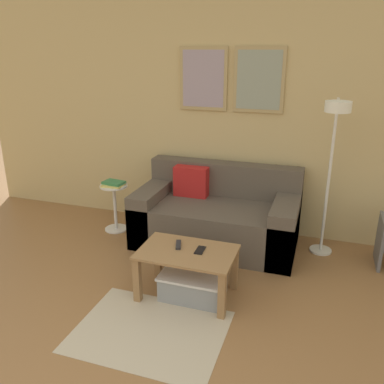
{
  "coord_description": "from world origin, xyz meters",
  "views": [
    {
      "loc": [
        1.27,
        -1.12,
        1.94
      ],
      "look_at": [
        0.3,
        1.78,
        0.85
      ],
      "focal_mm": 38.0,
      "sensor_mm": 36.0,
      "label": 1
    }
  ],
  "objects_px": {
    "couch": "(217,217)",
    "storage_bin": "(193,285)",
    "floor_lamp": "(333,145)",
    "cell_phone": "(200,250)",
    "remote_control": "(178,245)",
    "coffee_table": "(187,261)",
    "book_stack": "(114,184)",
    "side_table": "(115,203)"
  },
  "relations": [
    {
      "from": "couch",
      "to": "storage_bin",
      "type": "relative_size",
      "value": 3.11
    },
    {
      "from": "storage_bin",
      "to": "side_table",
      "type": "distance_m",
      "value": 1.59
    },
    {
      "from": "book_stack",
      "to": "floor_lamp",
      "type": "bearing_deg",
      "value": -0.29
    },
    {
      "from": "remote_control",
      "to": "side_table",
      "type": "bearing_deg",
      "value": 121.92
    },
    {
      "from": "storage_bin",
      "to": "cell_phone",
      "type": "height_order",
      "value": "cell_phone"
    },
    {
      "from": "side_table",
      "to": "storage_bin",
      "type": "bearing_deg",
      "value": -38.35
    },
    {
      "from": "coffee_table",
      "to": "book_stack",
      "type": "relative_size",
      "value": 3.2
    },
    {
      "from": "couch",
      "to": "floor_lamp",
      "type": "bearing_deg",
      "value": -4.52
    },
    {
      "from": "couch",
      "to": "remote_control",
      "type": "height_order",
      "value": "couch"
    },
    {
      "from": "couch",
      "to": "remote_control",
      "type": "distance_m",
      "value": 0.97
    },
    {
      "from": "storage_bin",
      "to": "book_stack",
      "type": "bearing_deg",
      "value": 141.8
    },
    {
      "from": "couch",
      "to": "coffee_table",
      "type": "relative_size",
      "value": 2.1
    },
    {
      "from": "coffee_table",
      "to": "side_table",
      "type": "distance_m",
      "value": 1.52
    },
    {
      "from": "couch",
      "to": "floor_lamp",
      "type": "distance_m",
      "value": 1.36
    },
    {
      "from": "book_stack",
      "to": "remote_control",
      "type": "bearing_deg",
      "value": -39.41
    },
    {
      "from": "coffee_table",
      "to": "cell_phone",
      "type": "height_order",
      "value": "cell_phone"
    },
    {
      "from": "couch",
      "to": "floor_lamp",
      "type": "height_order",
      "value": "floor_lamp"
    },
    {
      "from": "remote_control",
      "to": "storage_bin",
      "type": "bearing_deg",
      "value": -47.0
    },
    {
      "from": "coffee_table",
      "to": "storage_bin",
      "type": "xyz_separation_m",
      "value": [
        0.06,
        -0.02,
        -0.21
      ]
    },
    {
      "from": "couch",
      "to": "cell_phone",
      "type": "relative_size",
      "value": 11.64
    },
    {
      "from": "coffee_table",
      "to": "floor_lamp",
      "type": "relative_size",
      "value": 0.51
    },
    {
      "from": "floor_lamp",
      "to": "storage_bin",
      "type": "bearing_deg",
      "value": -135.44
    },
    {
      "from": "remote_control",
      "to": "cell_phone",
      "type": "xyz_separation_m",
      "value": [
        0.2,
        -0.02,
        -0.01
      ]
    },
    {
      "from": "remote_control",
      "to": "coffee_table",
      "type": "bearing_deg",
      "value": -51.05
    },
    {
      "from": "remote_control",
      "to": "cell_phone",
      "type": "distance_m",
      "value": 0.2
    },
    {
      "from": "storage_bin",
      "to": "book_stack",
      "type": "height_order",
      "value": "book_stack"
    },
    {
      "from": "floor_lamp",
      "to": "remote_control",
      "type": "bearing_deg",
      "value": -142.18
    },
    {
      "from": "side_table",
      "to": "book_stack",
      "type": "distance_m",
      "value": 0.24
    },
    {
      "from": "coffee_table",
      "to": "remote_control",
      "type": "relative_size",
      "value": 5.16
    },
    {
      "from": "floor_lamp",
      "to": "cell_phone",
      "type": "height_order",
      "value": "floor_lamp"
    },
    {
      "from": "coffee_table",
      "to": "floor_lamp",
      "type": "bearing_deg",
      "value": 42.31
    },
    {
      "from": "floor_lamp",
      "to": "book_stack",
      "type": "xyz_separation_m",
      "value": [
        -2.2,
        0.01,
        -0.59
      ]
    },
    {
      "from": "storage_bin",
      "to": "remote_control",
      "type": "distance_m",
      "value": 0.35
    },
    {
      "from": "floor_lamp",
      "to": "cell_phone",
      "type": "distance_m",
      "value": 1.48
    },
    {
      "from": "floor_lamp",
      "to": "side_table",
      "type": "xyz_separation_m",
      "value": [
        -2.21,
        0.02,
        -0.82
      ]
    },
    {
      "from": "book_stack",
      "to": "side_table",
      "type": "bearing_deg",
      "value": 123.32
    },
    {
      "from": "couch",
      "to": "storage_bin",
      "type": "distance_m",
      "value": 1.06
    },
    {
      "from": "floor_lamp",
      "to": "remote_control",
      "type": "distance_m",
      "value": 1.6
    },
    {
      "from": "book_stack",
      "to": "coffee_table",
      "type": "bearing_deg",
      "value": -38.89
    },
    {
      "from": "couch",
      "to": "storage_bin",
      "type": "height_order",
      "value": "couch"
    },
    {
      "from": "coffee_table",
      "to": "cell_phone",
      "type": "bearing_deg",
      "value": 21.62
    },
    {
      "from": "storage_bin",
      "to": "side_table",
      "type": "bearing_deg",
      "value": 141.65
    }
  ]
}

